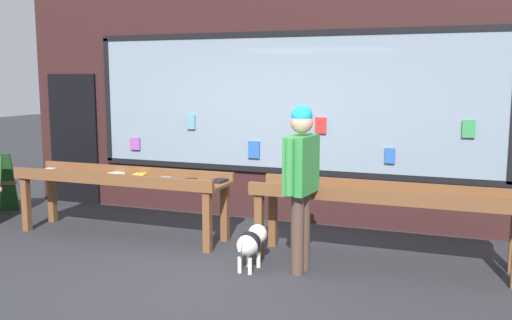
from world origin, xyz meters
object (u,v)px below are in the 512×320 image
Objects in this scene: display_table_left at (122,182)px; person_browsing at (301,174)px; small_dog at (251,242)px; display_table_right at (382,201)px.

person_browsing is at bearing -11.70° from display_table_left.
person_browsing is at bearing -76.83° from small_dog.
display_table_right reaches higher than display_table_left.
person_browsing reaches higher than small_dog.
display_table_right is 0.99m from person_browsing.
display_table_right is at bearing -49.01° from person_browsing.
display_table_right reaches higher than small_dog.
person_browsing reaches higher than display_table_right.
display_table_left is 1.00× the size of display_table_right.
display_table_left is 1.63× the size of person_browsing.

